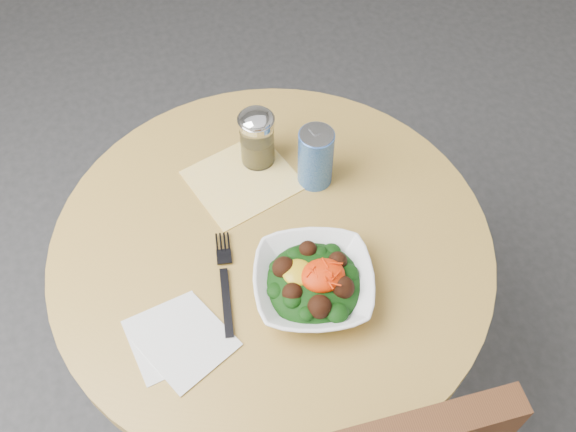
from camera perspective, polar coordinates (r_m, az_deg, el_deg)
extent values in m
plane|color=#303032|center=(1.97, -1.01, -14.47)|extent=(6.00, 6.00, 0.00)
cylinder|color=black|center=(1.96, -1.02, -14.31)|extent=(0.52, 0.52, 0.03)
cylinder|color=black|center=(1.65, -1.19, -9.95)|extent=(0.10, 0.10, 0.71)
cylinder|color=gold|center=(1.32, -1.46, -2.80)|extent=(0.90, 0.90, 0.04)
cube|color=#F0B20C|center=(1.40, -4.02, 3.25)|extent=(0.26, 0.25, 0.00)
cube|color=silver|center=(1.22, -10.39, -10.53)|extent=(0.17, 0.17, 0.00)
cube|color=silver|center=(1.20, -8.93, -11.07)|extent=(0.19, 0.19, 0.00)
imported|color=white|center=(1.22, 2.26, -6.03)|extent=(0.27, 0.27, 0.06)
ellipsoid|color=black|center=(1.22, 2.26, -6.06)|extent=(0.18, 0.18, 0.07)
ellipsoid|color=gold|center=(1.20, 0.88, -5.04)|extent=(0.06, 0.06, 0.02)
ellipsoid|color=#FA3C05|center=(1.19, 3.11, -5.29)|extent=(0.08, 0.07, 0.04)
cube|color=black|center=(1.23, -5.49, -7.63)|extent=(0.04, 0.15, 0.00)
cube|color=black|center=(1.29, -5.77, -2.99)|extent=(0.04, 0.08, 0.00)
cylinder|color=silver|center=(1.39, -2.75, 6.64)|extent=(0.07, 0.07, 0.11)
cylinder|color=olive|center=(1.41, -2.72, 5.96)|extent=(0.06, 0.06, 0.06)
cylinder|color=silver|center=(1.35, -2.86, 8.42)|extent=(0.08, 0.08, 0.01)
ellipsoid|color=silver|center=(1.34, -2.87, 8.62)|extent=(0.07, 0.07, 0.03)
cylinder|color=#0D3893|center=(1.35, 2.46, 5.20)|extent=(0.08, 0.08, 0.14)
cylinder|color=silver|center=(1.30, 2.58, 7.27)|extent=(0.07, 0.07, 0.00)
cube|color=silver|center=(1.30, 2.36, 7.61)|extent=(0.02, 0.03, 0.00)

